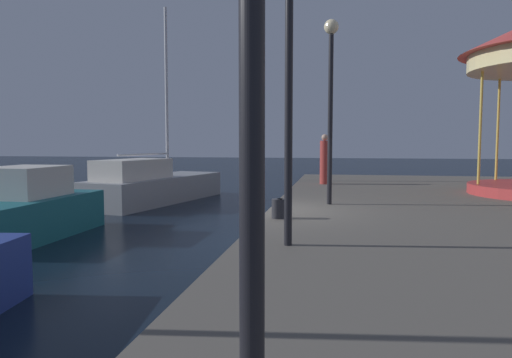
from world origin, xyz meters
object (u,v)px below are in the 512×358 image
object	(u,v)px
lamp_post_far_end	(331,80)
bollard_center	(278,209)
motorboat_teal	(22,211)
person_mid_promenade	(324,161)
lamp_post_mid_promenade	(289,43)
bollard_south	(283,209)
sailboat_grey	(153,185)

from	to	relation	value
lamp_post_far_end	bollard_center	bearing A→B (deg)	-112.67
motorboat_teal	person_mid_promenade	distance (m)	10.29
lamp_post_mid_promenade	lamp_post_far_end	xyz separation A→B (m)	(0.53, 4.86, 0.09)
bollard_south	lamp_post_mid_promenade	bearing A→B (deg)	-81.62
sailboat_grey	bollard_south	distance (m)	9.80
motorboat_teal	bollard_center	distance (m)	6.49
motorboat_teal	lamp_post_far_end	distance (m)	8.26
motorboat_teal	bollard_south	distance (m)	6.60
bollard_south	person_mid_promenade	distance (m)	8.18
bollard_center	lamp_post_mid_promenade	bearing A→B (deg)	-79.09
motorboat_teal	sailboat_grey	size ratio (longest dim) A/B	0.55
lamp_post_mid_promenade	person_mid_promenade	size ratio (longest dim) A/B	2.38
lamp_post_mid_promenade	person_mid_promenade	distance (m)	10.82
bollard_south	person_mid_promenade	xyz separation A→B (m)	(0.61, 8.13, 0.67)
motorboat_teal	lamp_post_far_end	bearing A→B (deg)	11.99
bollard_center	bollard_south	size ratio (longest dim) A/B	1.00
bollard_center	lamp_post_far_end	bearing A→B (deg)	67.33
motorboat_teal	person_mid_promenade	bearing A→B (deg)	45.70
sailboat_grey	lamp_post_mid_promenade	bearing A→B (deg)	-58.12
sailboat_grey	bollard_center	distance (m)	9.76
bollard_center	bollard_south	bearing A→B (deg)	14.38
lamp_post_far_end	sailboat_grey	bearing A→B (deg)	142.08
motorboat_teal	bollard_center	xyz separation A→B (m)	(6.43, -0.83, 0.33)
lamp_post_mid_promenade	bollard_south	size ratio (longest dim) A/B	11.01
lamp_post_far_end	bollard_center	world-z (taller)	lamp_post_far_end
lamp_post_mid_promenade	person_mid_promenade	xyz separation A→B (m)	(0.25, 10.61, -2.13)
motorboat_teal	lamp_post_mid_promenade	xyz separation A→B (m)	(6.90, -3.28, 3.13)
sailboat_grey	lamp_post_mid_promenade	world-z (taller)	sailboat_grey
sailboat_grey	bollard_center	xyz separation A→B (m)	(5.89, -7.77, 0.32)
sailboat_grey	person_mid_promenade	xyz separation A→B (m)	(6.61, 0.38, 0.99)
motorboat_teal	bollard_center	world-z (taller)	motorboat_teal
bollard_center	motorboat_teal	bearing A→B (deg)	172.68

